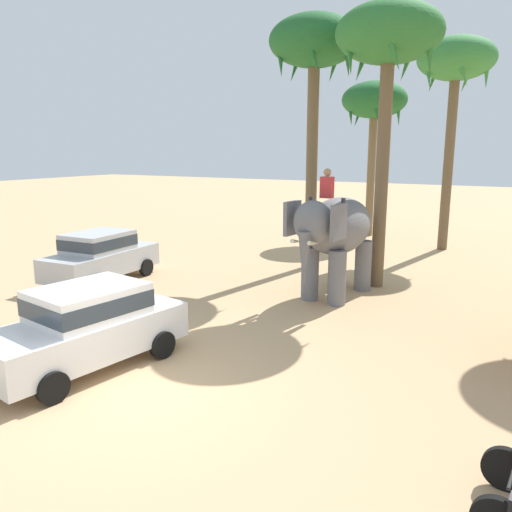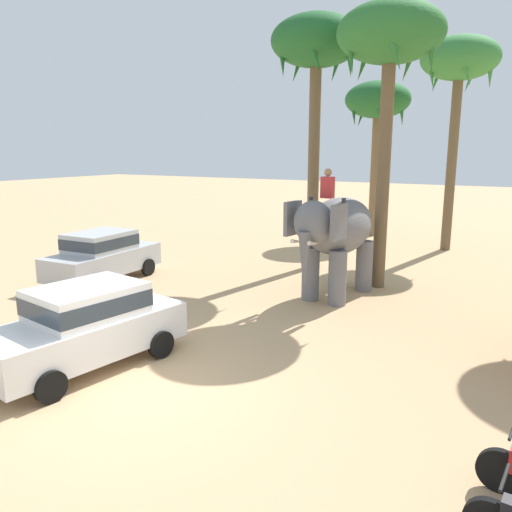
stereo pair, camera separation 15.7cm
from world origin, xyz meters
The scene contains 8 objects.
ground_plane centered at (0.00, 0.00, 0.00)m, with size 120.00×120.00×0.00m, color tan.
car_sedan_foreground centered at (-1.75, 0.32, 0.93)m, with size 2.36×4.32×1.70m.
car_parked_far_side centered at (-6.67, 5.46, 0.93)m, with size 2.04×4.18×1.70m.
elephant_with_mahout centered at (0.84, 7.58, 1.99)m, with size 1.92×3.95×3.88m.
palm_tree_behind_elephant centered at (-1.35, 10.88, 7.81)m, with size 3.20×3.20×9.01m.
palm_tree_left_of_road centered at (1.65, 9.43, 7.52)m, with size 3.20×3.20×8.69m.
palm_tree_far_back centered at (-1.54, 19.03, 6.58)m, with size 3.20×3.20×7.69m.
palm_tree_leaning_seaward centered at (2.45, 17.00, 7.80)m, with size 3.20×3.20×9.00m.
Camera 2 is at (6.17, -6.50, 4.42)m, focal length 35.60 mm.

